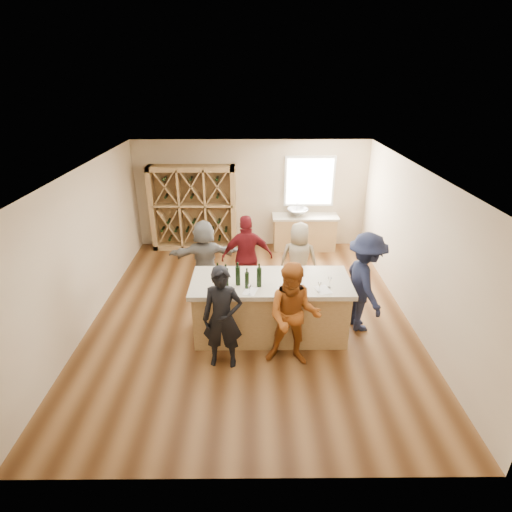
{
  "coord_description": "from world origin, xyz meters",
  "views": [
    {
      "loc": [
        0.05,
        -6.63,
        4.3
      ],
      "look_at": [
        0.1,
        0.2,
        1.15
      ],
      "focal_mm": 28.0,
      "sensor_mm": 36.0,
      "label": 1
    }
  ],
  "objects_px": {
    "wine_bottle_b": "(226,278)",
    "person_far_right": "(299,260)",
    "person_near_right": "(294,316)",
    "sink": "(298,212)",
    "wine_bottle_a": "(218,276)",
    "wine_bottle_e": "(259,277)",
    "person_far_mid": "(247,257)",
    "person_server": "(364,283)",
    "wine_bottle_c": "(238,276)",
    "tasting_counter_base": "(270,309)",
    "person_near_left": "(223,318)",
    "person_far_left": "(205,257)",
    "wine_bottle_d": "(247,280)",
    "wine_rack": "(193,208)"
  },
  "relations": [
    {
      "from": "wine_bottle_a",
      "to": "person_far_left",
      "type": "distance_m",
      "value": 1.81
    },
    {
      "from": "wine_bottle_c",
      "to": "wine_bottle_e",
      "type": "bearing_deg",
      "value": -8.66
    },
    {
      "from": "wine_rack",
      "to": "wine_bottle_c",
      "type": "relative_size",
      "value": 6.63
    },
    {
      "from": "wine_bottle_b",
      "to": "person_server",
      "type": "bearing_deg",
      "value": 9.66
    },
    {
      "from": "sink",
      "to": "wine_bottle_a",
      "type": "height_order",
      "value": "wine_bottle_a"
    },
    {
      "from": "wine_bottle_a",
      "to": "person_far_mid",
      "type": "bearing_deg",
      "value": 73.36
    },
    {
      "from": "person_far_mid",
      "to": "wine_bottle_e",
      "type": "bearing_deg",
      "value": 92.3
    },
    {
      "from": "wine_bottle_d",
      "to": "person_near_right",
      "type": "height_order",
      "value": "person_near_right"
    },
    {
      "from": "person_far_right",
      "to": "person_far_left",
      "type": "distance_m",
      "value": 1.95
    },
    {
      "from": "person_near_left",
      "to": "person_far_right",
      "type": "relative_size",
      "value": 1.08
    },
    {
      "from": "person_near_right",
      "to": "person_server",
      "type": "bearing_deg",
      "value": 44.3
    },
    {
      "from": "sink",
      "to": "person_far_right",
      "type": "xyz_separation_m",
      "value": [
        -0.22,
        -2.44,
        -0.22
      ]
    },
    {
      "from": "wine_bottle_a",
      "to": "wine_bottle_d",
      "type": "height_order",
      "value": "wine_bottle_a"
    },
    {
      "from": "tasting_counter_base",
      "to": "wine_bottle_e",
      "type": "height_order",
      "value": "wine_bottle_e"
    },
    {
      "from": "wine_bottle_c",
      "to": "wine_bottle_b",
      "type": "bearing_deg",
      "value": -159.95
    },
    {
      "from": "wine_bottle_b",
      "to": "wine_bottle_e",
      "type": "height_order",
      "value": "same"
    },
    {
      "from": "person_far_mid",
      "to": "person_far_left",
      "type": "bearing_deg",
      "value": -16.82
    },
    {
      "from": "sink",
      "to": "person_far_left",
      "type": "bearing_deg",
      "value": -133.1
    },
    {
      "from": "person_near_left",
      "to": "person_near_right",
      "type": "xyz_separation_m",
      "value": [
        1.1,
        0.03,
        0.02
      ]
    },
    {
      "from": "wine_bottle_d",
      "to": "person_server",
      "type": "height_order",
      "value": "person_server"
    },
    {
      "from": "person_far_left",
      "to": "tasting_counter_base",
      "type": "bearing_deg",
      "value": 123.77
    },
    {
      "from": "wine_rack",
      "to": "wine_bottle_d",
      "type": "bearing_deg",
      "value": -70.91
    },
    {
      "from": "tasting_counter_base",
      "to": "person_near_right",
      "type": "height_order",
      "value": "person_near_right"
    },
    {
      "from": "person_near_right",
      "to": "wine_bottle_e",
      "type": "bearing_deg",
      "value": 140.32
    },
    {
      "from": "sink",
      "to": "wine_bottle_d",
      "type": "height_order",
      "value": "wine_bottle_d"
    },
    {
      "from": "person_far_right",
      "to": "person_far_left",
      "type": "bearing_deg",
      "value": 4.95
    },
    {
      "from": "wine_bottle_e",
      "to": "person_server",
      "type": "relative_size",
      "value": 0.18
    },
    {
      "from": "tasting_counter_base",
      "to": "wine_bottle_d",
      "type": "distance_m",
      "value": 0.87
    },
    {
      "from": "wine_bottle_e",
      "to": "person_far_mid",
      "type": "bearing_deg",
      "value": 98.03
    },
    {
      "from": "person_far_right",
      "to": "wine_bottle_e",
      "type": "bearing_deg",
      "value": 71.15
    },
    {
      "from": "person_near_left",
      "to": "person_far_left",
      "type": "distance_m",
      "value": 2.4
    },
    {
      "from": "wine_rack",
      "to": "wine_bottle_b",
      "type": "height_order",
      "value": "wine_rack"
    },
    {
      "from": "wine_rack",
      "to": "person_far_mid",
      "type": "bearing_deg",
      "value": -60.84
    },
    {
      "from": "tasting_counter_base",
      "to": "wine_bottle_c",
      "type": "height_order",
      "value": "wine_bottle_c"
    },
    {
      "from": "person_near_right",
      "to": "person_far_right",
      "type": "xyz_separation_m",
      "value": [
        0.31,
        2.19,
        -0.08
      ]
    },
    {
      "from": "wine_bottle_e",
      "to": "wine_rack",
      "type": "bearing_deg",
      "value": 111.78
    },
    {
      "from": "wine_bottle_b",
      "to": "person_far_right",
      "type": "distance_m",
      "value": 2.18
    },
    {
      "from": "sink",
      "to": "person_near_right",
      "type": "distance_m",
      "value": 4.66
    },
    {
      "from": "person_server",
      "to": "person_far_left",
      "type": "distance_m",
      "value": 3.26
    },
    {
      "from": "wine_bottle_a",
      "to": "wine_bottle_c",
      "type": "height_order",
      "value": "wine_bottle_a"
    },
    {
      "from": "person_near_left",
      "to": "person_far_left",
      "type": "bearing_deg",
      "value": 106.04
    },
    {
      "from": "wine_rack",
      "to": "person_far_right",
      "type": "xyz_separation_m",
      "value": [
        2.48,
        -2.51,
        -0.3
      ]
    },
    {
      "from": "wine_rack",
      "to": "person_near_left",
      "type": "height_order",
      "value": "wine_rack"
    },
    {
      "from": "sink",
      "to": "person_near_right",
      "type": "xyz_separation_m",
      "value": [
        -0.53,
        -4.63,
        -0.13
      ]
    },
    {
      "from": "wine_bottle_c",
      "to": "wine_bottle_e",
      "type": "distance_m",
      "value": 0.35
    },
    {
      "from": "wine_rack",
      "to": "tasting_counter_base",
      "type": "bearing_deg",
      "value": -64.72
    },
    {
      "from": "person_near_left",
      "to": "person_near_right",
      "type": "height_order",
      "value": "person_near_right"
    },
    {
      "from": "wine_bottle_c",
      "to": "person_far_right",
      "type": "distance_m",
      "value": 2.01
    },
    {
      "from": "wine_bottle_e",
      "to": "person_near_right",
      "type": "bearing_deg",
      "value": -47.94
    },
    {
      "from": "person_server",
      "to": "wine_bottle_e",
      "type": "bearing_deg",
      "value": 94.11
    }
  ]
}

